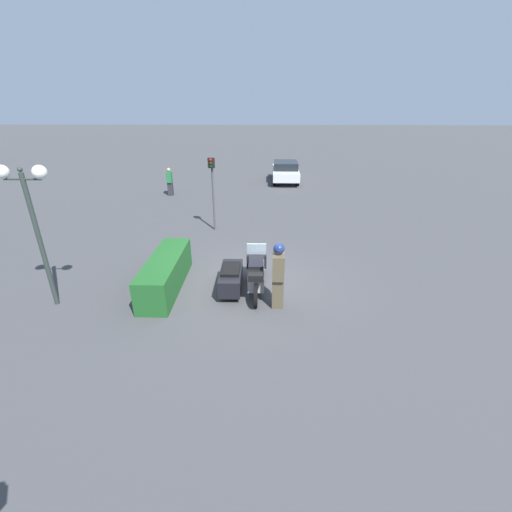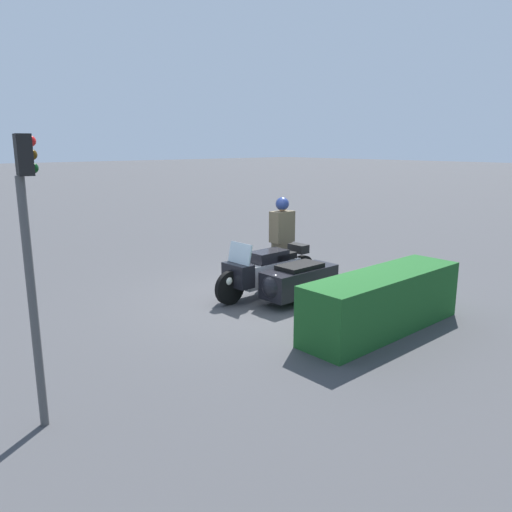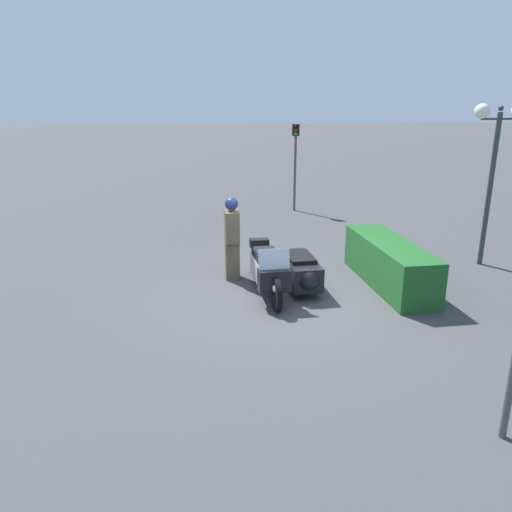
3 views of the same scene
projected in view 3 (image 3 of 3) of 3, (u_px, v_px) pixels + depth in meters
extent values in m
plane|color=#424244|center=(284.00, 296.00, 10.32)|extent=(160.00, 160.00, 0.00)
cylinder|color=black|center=(276.00, 295.00, 9.49)|extent=(0.66, 0.11, 0.66)
cylinder|color=black|center=(258.00, 263.00, 11.38)|extent=(0.66, 0.11, 0.66)
cylinder|color=black|center=(298.00, 275.00, 10.76)|extent=(0.51, 0.11, 0.51)
cube|color=#B7B7BC|center=(267.00, 271.00, 10.40)|extent=(1.43, 0.48, 0.45)
cube|color=black|center=(267.00, 257.00, 10.30)|extent=(0.78, 0.45, 0.24)
cube|color=black|center=(264.00, 253.00, 10.61)|extent=(0.57, 0.45, 0.12)
cube|color=black|center=(274.00, 280.00, 9.62)|extent=(0.33, 0.63, 0.44)
cube|color=silver|center=(274.00, 259.00, 9.54)|extent=(0.12, 0.60, 0.40)
sphere|color=white|center=(277.00, 288.00, 9.39)|extent=(0.18, 0.18, 0.18)
cube|color=black|center=(299.00, 270.00, 10.65)|extent=(1.61, 0.63, 0.50)
sphere|color=black|center=(308.00, 279.00, 10.01)|extent=(0.47, 0.47, 0.48)
cube|color=black|center=(300.00, 257.00, 10.57)|extent=(0.89, 0.53, 0.09)
cube|color=black|center=(259.00, 243.00, 11.11)|extent=(0.24, 0.42, 0.18)
cube|color=brown|center=(232.00, 260.00, 11.23)|extent=(0.36, 0.32, 0.87)
cube|color=brown|center=(232.00, 226.00, 11.00)|extent=(0.51, 0.32, 0.69)
sphere|color=tan|center=(232.00, 206.00, 10.86)|extent=(0.24, 0.24, 0.24)
sphere|color=navy|center=(231.00, 204.00, 10.85)|extent=(0.29, 0.29, 0.29)
cube|color=#1E5623|center=(389.00, 264.00, 10.82)|extent=(3.24, 0.88, 0.96)
cylinder|color=#2D3833|center=(489.00, 191.00, 11.80)|extent=(0.12, 0.12, 3.62)
cylinder|color=#2D3833|center=(500.00, 119.00, 11.31)|extent=(0.05, 0.91, 0.05)
sphere|color=white|center=(482.00, 111.00, 11.19)|extent=(0.34, 0.34, 0.34)
sphere|color=#2D3833|center=(501.00, 108.00, 11.24)|extent=(0.12, 0.12, 0.12)
cylinder|color=#4C4C4C|center=(295.00, 174.00, 18.01)|extent=(0.09, 0.09, 2.69)
cube|color=black|center=(296.00, 130.00, 17.49)|extent=(0.20, 0.29, 0.40)
sphere|color=#410707|center=(296.00, 126.00, 17.39)|extent=(0.11, 0.11, 0.11)
sphere|color=#462D06|center=(296.00, 130.00, 17.43)|extent=(0.11, 0.11, 0.11)
sphere|color=green|center=(296.00, 134.00, 17.47)|extent=(0.11, 0.11, 0.11)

